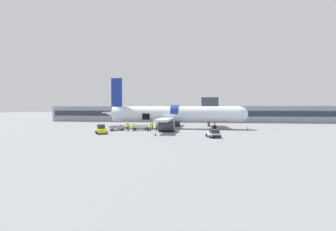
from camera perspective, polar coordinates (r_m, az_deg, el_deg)
name	(u,v)px	position (r m, az deg, el deg)	size (l,w,h in m)	color
ground_plane	(187,130)	(47.14, 4.82, -3.80)	(500.00, 500.00, 0.00)	slate
terminal_strip	(192,114)	(81.06, 6.04, 0.41)	(99.97, 12.50, 5.41)	gray
jet_bridge_stub	(209,106)	(56.72, 10.37, 2.51)	(3.86, 10.59, 7.17)	#4C4C51
airplane	(173,115)	(50.96, 1.23, 0.25)	(32.35, 26.13, 11.71)	silver
baggage_tug_lead	(214,134)	(36.11, 11.50, -4.58)	(2.43, 3.27, 1.32)	white
baggage_tug_mid	(101,130)	(42.34, -16.59, -3.54)	(2.65, 2.91, 1.67)	yellow
baggage_cart_loading	(141,128)	(48.05, -6.89, -3.06)	(4.12, 2.32, 1.09)	#B7BABF
baggage_cart_queued	(118,128)	(48.23, -12.61, -3.13)	(3.97, 2.28, 1.04)	#999BA0
ground_crew_loader_a	(156,127)	(46.88, -2.95, -2.83)	(0.49, 0.49, 1.54)	#1E2338
ground_crew_loader_b	(150,127)	(46.19, -4.53, -2.87)	(0.46, 0.55, 1.59)	#2D2D33
ground_crew_driver	(128,126)	(46.69, -10.08, -2.75)	(0.60, 0.43, 1.73)	#2D2D33
ground_crew_supervisor	(127,125)	(49.64, -10.29, -2.46)	(0.51, 0.62, 1.79)	#2D2D33
ground_crew_helper	(152,126)	(48.89, -4.00, -2.64)	(0.50, 0.50, 1.55)	#2D2D33
ground_crew_marshal	(134,127)	(45.57, -8.74, -2.93)	(0.54, 0.50, 1.62)	#2D2D33
suitcase_on_tarmac_upright	(148,129)	(45.44, -5.12, -3.53)	(0.40, 0.37, 0.86)	#2D2D33
safety_cone_nose	(248,128)	(51.37, 19.60, -3.03)	(0.54, 0.54, 0.77)	black
safety_cone_engine_left	(155,134)	(37.92, -3.26, -4.71)	(0.57, 0.57, 0.60)	black
safety_cone_wingtip	(176,131)	(43.99, 1.93, -3.84)	(0.48, 0.48, 0.58)	black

